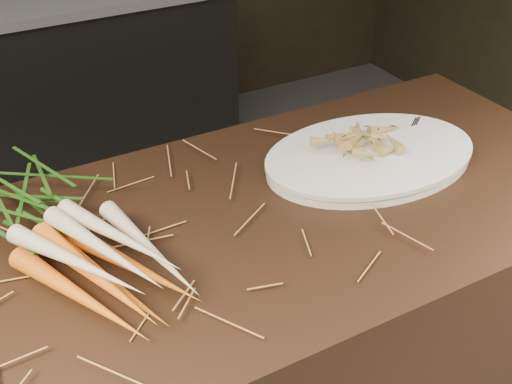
% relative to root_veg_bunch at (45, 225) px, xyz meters
% --- Properties ---
extents(back_counter, '(1.82, 0.62, 0.84)m').
position_rel_root_veg_bunch_xyz_m(back_counter, '(0.26, 1.78, -0.53)').
color(back_counter, black).
rests_on(back_counter, ground).
extents(straw_bedding, '(1.40, 0.60, 0.02)m').
position_rel_root_veg_bunch_xyz_m(straw_bedding, '(-0.04, -0.10, -0.04)').
color(straw_bedding, '#AC7534').
rests_on(straw_bedding, main_counter).
extents(root_veg_bunch, '(0.37, 0.60, 0.11)m').
position_rel_root_veg_bunch_xyz_m(root_veg_bunch, '(0.00, 0.00, 0.00)').
color(root_veg_bunch, '#C34B00').
rests_on(root_veg_bunch, main_counter).
extents(serving_platter, '(0.50, 0.36, 0.03)m').
position_rel_root_veg_bunch_xyz_m(serving_platter, '(0.69, -0.05, -0.04)').
color(serving_platter, white).
rests_on(serving_platter, main_counter).
extents(roasted_veg_heap, '(0.25, 0.19, 0.05)m').
position_rel_root_veg_bunch_xyz_m(roasted_veg_heap, '(0.69, -0.05, 0.00)').
color(roasted_veg_heap, '#AA833D').
rests_on(roasted_veg_heap, serving_platter).
extents(serving_fork, '(0.16, 0.12, 0.00)m').
position_rel_root_veg_bunch_xyz_m(serving_fork, '(0.86, -0.08, -0.02)').
color(serving_fork, silver).
rests_on(serving_fork, serving_platter).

